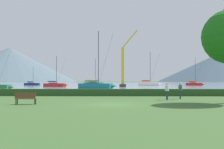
{
  "coord_description": "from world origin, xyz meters",
  "views": [
    {
      "loc": [
        0.33,
        -19.41,
        1.85
      ],
      "look_at": [
        -1.29,
        64.68,
        3.92
      ],
      "focal_mm": 39.97,
      "sensor_mm": 36.0,
      "label": 1
    }
  ],
  "objects_px": {
    "dock_crane": "(123,69)",
    "park_bench_near_path": "(26,98)",
    "sailboat_slip_8": "(32,84)",
    "sailboat_slip_10": "(194,84)",
    "person_standing_walker": "(167,90)",
    "sailboat_slip_1": "(96,85)",
    "sailboat_slip_9": "(94,84)",
    "sailboat_slip_4": "(149,84)",
    "person_seated_viewer": "(180,89)",
    "sailboat_slip_2": "(55,85)"
  },
  "relations": [
    {
      "from": "sailboat_slip_8",
      "to": "sailboat_slip_10",
      "type": "bearing_deg",
      "value": 0.09
    },
    {
      "from": "sailboat_slip_10",
      "to": "park_bench_near_path",
      "type": "xyz_separation_m",
      "value": [
        -37.39,
        -78.8,
        -0.08
      ]
    },
    {
      "from": "sailboat_slip_10",
      "to": "park_bench_near_path",
      "type": "relative_size",
      "value": 6.74
    },
    {
      "from": "sailboat_slip_1",
      "to": "person_standing_walker",
      "type": "bearing_deg",
      "value": -56.47
    },
    {
      "from": "sailboat_slip_10",
      "to": "person_seated_viewer",
      "type": "relative_size",
      "value": 6.59
    },
    {
      "from": "sailboat_slip_8",
      "to": "person_seated_viewer",
      "type": "bearing_deg",
      "value": -60.16
    },
    {
      "from": "sailboat_slip_1",
      "to": "sailboat_slip_8",
      "type": "relative_size",
      "value": 1.84
    },
    {
      "from": "sailboat_slip_2",
      "to": "sailboat_slip_9",
      "type": "relative_size",
      "value": 0.92
    },
    {
      "from": "sailboat_slip_9",
      "to": "sailboat_slip_10",
      "type": "distance_m",
      "value": 39.23
    },
    {
      "from": "sailboat_slip_4",
      "to": "park_bench_near_path",
      "type": "xyz_separation_m",
      "value": [
        -19.09,
        -74.24,
        -0.2
      ]
    },
    {
      "from": "sailboat_slip_2",
      "to": "dock_crane",
      "type": "distance_m",
      "value": 21.42
    },
    {
      "from": "sailboat_slip_2",
      "to": "person_standing_walker",
      "type": "relative_size",
      "value": 5.73
    },
    {
      "from": "sailboat_slip_9",
      "to": "park_bench_near_path",
      "type": "bearing_deg",
      "value": -75.25
    },
    {
      "from": "park_bench_near_path",
      "to": "person_standing_walker",
      "type": "distance_m",
      "value": 12.86
    },
    {
      "from": "dock_crane",
      "to": "sailboat_slip_1",
      "type": "bearing_deg",
      "value": -110.1
    },
    {
      "from": "sailboat_slip_4",
      "to": "person_standing_walker",
      "type": "distance_m",
      "value": 69.76
    },
    {
      "from": "sailboat_slip_9",
      "to": "person_standing_walker",
      "type": "relative_size",
      "value": 6.2
    },
    {
      "from": "sailboat_slip_1",
      "to": "sailboat_slip_4",
      "type": "bearing_deg",
      "value": 82.47
    },
    {
      "from": "dock_crane",
      "to": "person_standing_walker",
      "type": "bearing_deg",
      "value": -86.86
    },
    {
      "from": "sailboat_slip_8",
      "to": "dock_crane",
      "type": "relative_size",
      "value": 0.42
    },
    {
      "from": "person_seated_viewer",
      "to": "person_standing_walker",
      "type": "relative_size",
      "value": 1.0
    },
    {
      "from": "person_standing_walker",
      "to": "park_bench_near_path",
      "type": "bearing_deg",
      "value": -158.45
    },
    {
      "from": "sailboat_slip_2",
      "to": "person_standing_walker",
      "type": "height_order",
      "value": "sailboat_slip_2"
    },
    {
      "from": "sailboat_slip_8",
      "to": "park_bench_near_path",
      "type": "distance_m",
      "value": 84.36
    },
    {
      "from": "sailboat_slip_9",
      "to": "dock_crane",
      "type": "distance_m",
      "value": 24.19
    },
    {
      "from": "sailboat_slip_4",
      "to": "sailboat_slip_9",
      "type": "bearing_deg",
      "value": 171.17
    },
    {
      "from": "sailboat_slip_4",
      "to": "sailboat_slip_10",
      "type": "xyz_separation_m",
      "value": [
        18.3,
        4.56,
        -0.12
      ]
    },
    {
      "from": "sailboat_slip_1",
      "to": "person_seated_viewer",
      "type": "relative_size",
      "value": 8.09
    },
    {
      "from": "sailboat_slip_1",
      "to": "person_standing_walker",
      "type": "height_order",
      "value": "sailboat_slip_1"
    },
    {
      "from": "dock_crane",
      "to": "sailboat_slip_8",
      "type": "bearing_deg",
      "value": 147.2
    },
    {
      "from": "sailboat_slip_1",
      "to": "sailboat_slip_9",
      "type": "bearing_deg",
      "value": 113.5
    },
    {
      "from": "sailboat_slip_1",
      "to": "park_bench_near_path",
      "type": "bearing_deg",
      "value": -75.9
    },
    {
      "from": "sailboat_slip_9",
      "to": "sailboat_slip_4",
      "type": "bearing_deg",
      "value": 3.46
    },
    {
      "from": "sailboat_slip_1",
      "to": "sailboat_slip_8",
      "type": "distance_m",
      "value": 50.83
    },
    {
      "from": "person_seated_viewer",
      "to": "park_bench_near_path",
      "type": "bearing_deg",
      "value": -139.45
    },
    {
      "from": "sailboat_slip_10",
      "to": "person_seated_viewer",
      "type": "xyz_separation_m",
      "value": [
        -23.87,
        -72.6,
        0.36
      ]
    },
    {
      "from": "sailboat_slip_2",
      "to": "sailboat_slip_8",
      "type": "height_order",
      "value": "sailboat_slip_2"
    },
    {
      "from": "sailboat_slip_4",
      "to": "sailboat_slip_8",
      "type": "xyz_separation_m",
      "value": [
        -45.97,
        5.73,
        -0.19
      ]
    },
    {
      "from": "park_bench_near_path",
      "to": "sailboat_slip_10",
      "type": "bearing_deg",
      "value": 60.95
    },
    {
      "from": "dock_crane",
      "to": "sailboat_slip_2",
      "type": "bearing_deg",
      "value": -179.58
    },
    {
      "from": "sailboat_slip_4",
      "to": "dock_crane",
      "type": "height_order",
      "value": "dock_crane"
    },
    {
      "from": "sailboat_slip_9",
      "to": "park_bench_near_path",
      "type": "height_order",
      "value": "sailboat_slip_9"
    },
    {
      "from": "sailboat_slip_8",
      "to": "person_standing_walker",
      "type": "height_order",
      "value": "sailboat_slip_8"
    },
    {
      "from": "sailboat_slip_2",
      "to": "park_bench_near_path",
      "type": "relative_size",
      "value": 5.86
    },
    {
      "from": "sailboat_slip_1",
      "to": "dock_crane",
      "type": "height_order",
      "value": "dock_crane"
    },
    {
      "from": "dock_crane",
      "to": "park_bench_near_path",
      "type": "bearing_deg",
      "value": -99.06
    },
    {
      "from": "sailboat_slip_1",
      "to": "sailboat_slip_8",
      "type": "xyz_separation_m",
      "value": [
        -29.19,
        41.61,
        -0.22
      ]
    },
    {
      "from": "sailboat_slip_1",
      "to": "sailboat_slip_4",
      "type": "height_order",
      "value": "sailboat_slip_1"
    },
    {
      "from": "person_standing_walker",
      "to": "dock_crane",
      "type": "distance_m",
      "value": 52.22
    },
    {
      "from": "sailboat_slip_1",
      "to": "sailboat_slip_9",
      "type": "height_order",
      "value": "sailboat_slip_1"
    }
  ]
}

